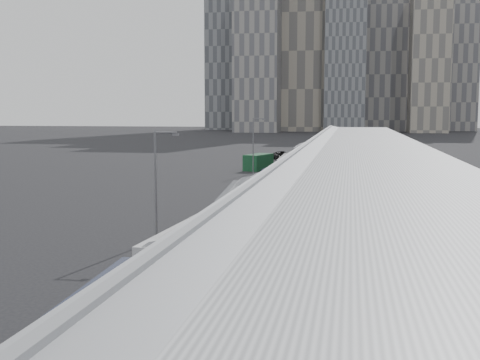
% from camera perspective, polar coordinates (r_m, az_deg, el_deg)
% --- Properties ---
extents(sidewalk, '(10.00, 170.00, 0.12)m').
position_cam_1_polar(sidewalk, '(56.64, 7.96, -3.91)').
color(sidewalk, gray).
rests_on(sidewalk, ground).
extents(lane_line, '(0.12, 160.00, 0.02)m').
position_cam_1_polar(lane_line, '(58.03, -2.48, -3.65)').
color(lane_line, gold).
rests_on(lane_line, ground).
extents(depot, '(12.45, 160.40, 7.20)m').
position_cam_1_polar(depot, '(56.10, 12.09, -0.52)').
color(depot, gray).
rests_on(depot, ground).
extents(skyline, '(145.00, 64.00, 120.00)m').
position_cam_1_polar(skyline, '(327.67, 8.08, 13.57)').
color(skyline, slate).
rests_on(skyline, ground).
extents(bus_1, '(3.17, 12.73, 3.69)m').
position_cam_1_polar(bus_1, '(23.64, -13.06, -15.22)').
color(bus_1, '#161B32').
rests_on(bus_1, ground).
extents(bus_2, '(3.57, 13.29, 3.84)m').
position_cam_1_polar(bus_2, '(36.43, -3.91, -7.20)').
color(bus_2, '#BBBBBE').
rests_on(bus_2, ground).
extents(bus_3, '(3.95, 13.91, 4.01)m').
position_cam_1_polar(bus_3, '(50.90, 0.12, -3.16)').
color(bus_3, slate).
rests_on(bus_3, ground).
extents(bus_4, '(3.38, 12.14, 3.50)m').
position_cam_1_polar(bus_4, '(64.59, 1.89, -1.29)').
color(bus_4, '#B9BEC4').
rests_on(bus_4, ground).
extents(bus_5, '(3.26, 12.29, 3.55)m').
position_cam_1_polar(bus_5, '(78.26, 3.81, 0.08)').
color(bus_5, black).
rests_on(bus_5, ground).
extents(bus_6, '(3.02, 13.30, 3.87)m').
position_cam_1_polar(bus_6, '(90.56, 4.71, 1.03)').
color(bus_6, silver).
rests_on(bus_6, ground).
extents(bus_7, '(3.05, 12.38, 3.59)m').
position_cam_1_polar(bus_7, '(104.23, 5.34, 1.68)').
color(bus_7, slate).
rests_on(bus_7, ground).
extents(bus_8, '(2.99, 13.47, 3.93)m').
position_cam_1_polar(bus_8, '(119.23, 6.05, 2.35)').
color(bus_8, '#B8BAC4').
rests_on(bus_8, ground).
extents(tree_1, '(1.31, 1.31, 3.93)m').
position_cam_1_polar(tree_1, '(36.08, 2.04, -4.74)').
color(tree_1, black).
rests_on(tree_1, ground).
extents(tree_2, '(2.85, 2.85, 4.95)m').
position_cam_1_polar(tree_2, '(54.84, 4.16, -0.55)').
color(tree_2, black).
rests_on(tree_2, ground).
extents(tree_3, '(1.88, 1.88, 4.11)m').
position_cam_1_polar(tree_3, '(81.74, 6.58, 1.49)').
color(tree_3, black).
rests_on(tree_3, ground).
extents(street_lamp_near, '(2.04, 0.22, 8.72)m').
position_cam_1_polar(street_lamp_near, '(47.89, -7.79, 0.22)').
color(street_lamp_near, '#59595E').
rests_on(street_lamp_near, ground).
extents(street_lamp_far, '(2.04, 0.22, 9.20)m').
position_cam_1_polar(street_lamp_far, '(99.32, 1.36, 3.65)').
color(street_lamp_far, '#59595E').
rests_on(street_lamp_far, ground).
extents(shipping_container, '(4.73, 7.00, 2.79)m').
position_cam_1_polar(shipping_container, '(105.68, 1.75, 1.70)').
color(shipping_container, '#113920').
rests_on(shipping_container, ground).
extents(suv, '(5.07, 7.01, 1.77)m').
position_cam_1_polar(suv, '(129.12, 4.01, 2.34)').
color(suv, black).
rests_on(suv, ground).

